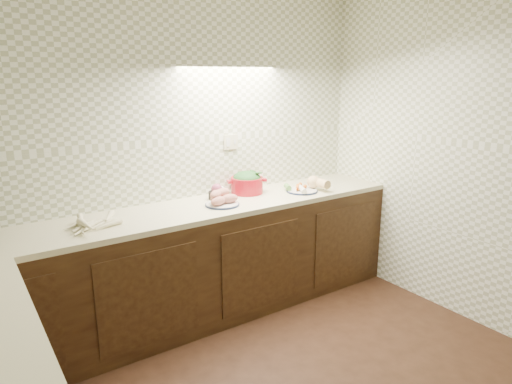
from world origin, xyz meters
TOP-DOWN VIEW (x-y plane):
  - room at (0.00, 0.00)m, footprint 3.60×3.60m
  - counter at (-0.68, 0.68)m, footprint 3.60×3.60m
  - parsnip_pile at (-0.74, 1.47)m, footprint 0.41×0.35m
  - sweet_potato_plate at (0.25, 1.45)m, footprint 0.26×0.26m
  - onion_bowl at (0.33, 1.62)m, footprint 0.16×0.16m
  - dutch_oven at (0.62, 1.65)m, footprint 0.34×0.34m
  - veg_plate at (1.09, 1.42)m, footprint 0.34×0.27m

SIDE VIEW (x-z plane):
  - counter at x=-0.68m, z-range 0.00..0.90m
  - parsnip_pile at x=-0.74m, z-range 0.89..0.96m
  - veg_plate at x=1.09m, z-range 0.88..1.01m
  - sweet_potato_plate at x=0.25m, z-range 0.89..1.01m
  - onion_bowl at x=0.33m, z-range 0.88..1.01m
  - dutch_oven at x=0.62m, z-range 0.90..1.09m
  - room at x=0.00m, z-range 0.33..2.93m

